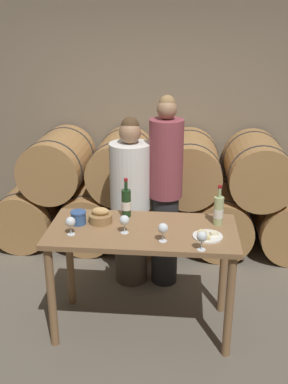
# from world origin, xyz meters

# --- Properties ---
(ground_plane) EXTENTS (10.00, 10.00, 0.00)m
(ground_plane) POSITION_xyz_m (0.00, 0.00, 0.00)
(ground_plane) COLOR #665E51
(stone_wall_back) EXTENTS (10.00, 0.12, 3.20)m
(stone_wall_back) POSITION_xyz_m (0.00, 2.14, 1.60)
(stone_wall_back) COLOR gray
(stone_wall_back) RESTS_ON ground_plane
(barrel_stack) EXTENTS (3.53, 0.95, 1.25)m
(barrel_stack) POSITION_xyz_m (-0.00, 1.54, 0.59)
(barrel_stack) COLOR #A87A47
(barrel_stack) RESTS_ON ground_plane
(tasting_table) EXTENTS (1.44, 0.68, 0.89)m
(tasting_table) POSITION_xyz_m (0.00, 0.00, 0.76)
(tasting_table) COLOR olive
(tasting_table) RESTS_ON ground_plane
(person_left) EXTENTS (0.38, 0.38, 1.60)m
(person_left) POSITION_xyz_m (-0.18, 0.73, 0.80)
(person_left) COLOR #4C4238
(person_left) RESTS_ON ground_plane
(person_right) EXTENTS (0.30, 0.30, 1.80)m
(person_right) POSITION_xyz_m (0.14, 0.73, 0.93)
(person_right) COLOR #232326
(person_right) RESTS_ON ground_plane
(wine_bottle_red) EXTENTS (0.08, 0.08, 0.32)m
(wine_bottle_red) POSITION_xyz_m (-0.15, 0.23, 1.01)
(wine_bottle_red) COLOR #193819
(wine_bottle_red) RESTS_ON tasting_table
(wine_bottle_white) EXTENTS (0.08, 0.08, 0.32)m
(wine_bottle_white) POSITION_xyz_m (0.58, 0.14, 1.01)
(wine_bottle_white) COLOR #ADBC7F
(wine_bottle_white) RESTS_ON tasting_table
(blue_crock) EXTENTS (0.12, 0.12, 0.10)m
(blue_crock) POSITION_xyz_m (-0.51, 0.05, 0.95)
(blue_crock) COLOR #335693
(blue_crock) RESTS_ON tasting_table
(bread_basket) EXTENTS (0.18, 0.18, 0.13)m
(bread_basket) POSITION_xyz_m (-0.34, 0.09, 0.94)
(bread_basket) COLOR olive
(bread_basket) RESTS_ON tasting_table
(cheese_plate) EXTENTS (0.22, 0.22, 0.04)m
(cheese_plate) POSITION_xyz_m (0.49, -0.10, 0.90)
(cheese_plate) COLOR white
(cheese_plate) RESTS_ON tasting_table
(wine_glass_far_left) EXTENTS (0.08, 0.08, 0.14)m
(wine_glass_far_left) POSITION_xyz_m (-0.52, -0.14, 0.99)
(wine_glass_far_left) COLOR white
(wine_glass_far_left) RESTS_ON tasting_table
(wine_glass_left) EXTENTS (0.08, 0.08, 0.14)m
(wine_glass_left) POSITION_xyz_m (-0.13, -0.08, 0.99)
(wine_glass_left) COLOR white
(wine_glass_left) RESTS_ON tasting_table
(wine_glass_center) EXTENTS (0.08, 0.08, 0.14)m
(wine_glass_center) POSITION_xyz_m (0.17, -0.19, 0.99)
(wine_glass_center) COLOR white
(wine_glass_center) RESTS_ON tasting_table
(wine_glass_right) EXTENTS (0.08, 0.08, 0.14)m
(wine_glass_right) POSITION_xyz_m (0.44, -0.30, 0.99)
(wine_glass_right) COLOR white
(wine_glass_right) RESTS_ON tasting_table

